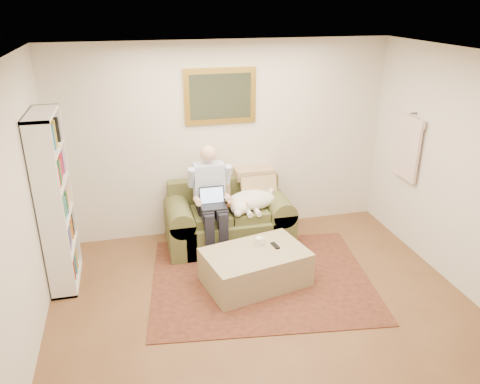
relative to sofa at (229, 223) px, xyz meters
name	(u,v)px	position (x,y,z in m)	size (l,w,h in m)	color
room_shell	(272,204)	(0.06, -1.70, 1.02)	(4.51, 5.00, 2.61)	brown
rug	(261,278)	(0.17, -0.97, -0.28)	(2.53, 2.03, 0.01)	#341B14
sofa	(229,223)	(0.00, 0.00, 0.00)	(1.64, 0.83, 0.98)	#4C502A
seated_man	(212,202)	(-0.25, -0.15, 0.41)	(0.54, 0.77, 1.38)	#8C9BD8
laptop	(213,201)	(-0.25, -0.21, 0.44)	(0.32, 0.25, 0.23)	black
sleeping_dog	(252,200)	(0.29, -0.08, 0.34)	(0.68, 0.42, 0.25)	white
ottoman	(255,267)	(0.09, -1.03, -0.08)	(1.14, 0.73, 0.42)	tan
coffee_mug	(259,242)	(0.17, -0.90, 0.18)	(0.08, 0.08, 0.10)	white
tv_remote	(275,246)	(0.34, -0.97, 0.14)	(0.05, 0.15, 0.02)	black
bookshelf	(55,202)	(-2.04, -0.45, 0.72)	(0.28, 0.80, 2.00)	white
wall_mirror	(220,96)	(0.00, 0.42, 1.62)	(0.94, 0.04, 0.72)	gold
hanging_shirt	(408,144)	(2.25, -0.45, 1.07)	(0.06, 0.52, 0.90)	beige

